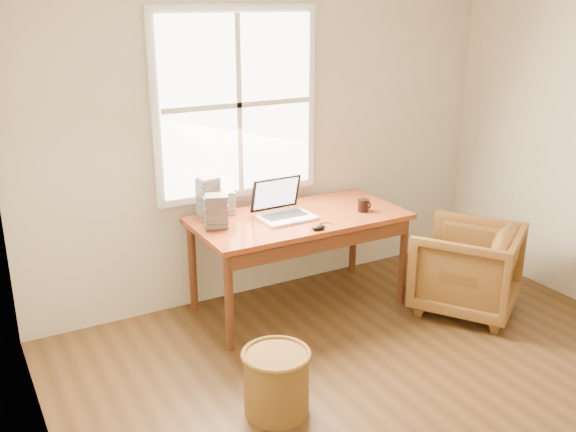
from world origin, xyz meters
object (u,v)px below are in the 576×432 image
object	(u,v)px
armchair	(466,268)
wicker_stool	(276,383)
laptop	(287,198)
coffee_mug	(363,205)
desk	(299,218)
cd_stack_a	(208,200)

from	to	relation	value
armchair	wicker_stool	size ratio (longest dim) A/B	1.98
laptop	coffee_mug	world-z (taller)	laptop
desk	cd_stack_a	xyz separation A→B (m)	(-0.61, 0.28, 0.16)
coffee_mug	cd_stack_a	distance (m)	1.17
desk	coffee_mug	world-z (taller)	coffee_mug
laptop	coffee_mug	bearing A→B (deg)	-12.70
armchair	coffee_mug	size ratio (longest dim) A/B	7.76
coffee_mug	cd_stack_a	size ratio (longest dim) A/B	0.34
desk	laptop	world-z (taller)	laptop
laptop	coffee_mug	xyz separation A→B (m)	(0.60, -0.12, -0.11)
desk	cd_stack_a	world-z (taller)	cd_stack_a
armchair	cd_stack_a	size ratio (longest dim) A/B	2.67
laptop	coffee_mug	size ratio (longest dim) A/B	4.66
wicker_stool	desk	bearing A→B (deg)	54.59
wicker_stool	cd_stack_a	bearing A→B (deg)	82.65
laptop	cd_stack_a	xyz separation A→B (m)	(-0.49, 0.31, -0.02)
cd_stack_a	laptop	bearing A→B (deg)	-32.10
wicker_stool	laptop	size ratio (longest dim) A/B	0.84
desk	coffee_mug	distance (m)	0.51
desk	wicker_stool	distance (m)	1.47
wicker_stool	cd_stack_a	xyz separation A→B (m)	(0.18, 1.40, 0.70)
desk	armchair	xyz separation A→B (m)	(1.10, -0.66, -0.39)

